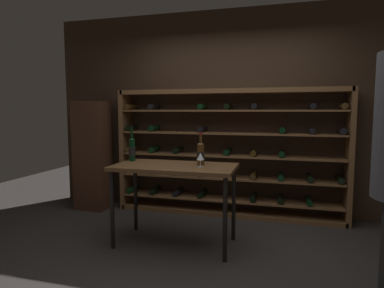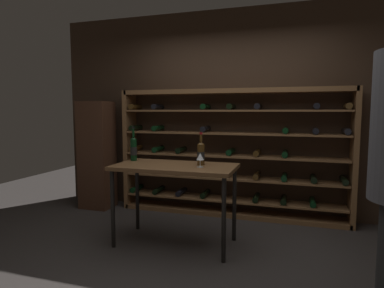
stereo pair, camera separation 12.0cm
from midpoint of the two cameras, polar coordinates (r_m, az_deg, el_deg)
The scene contains 8 objects.
ground_plane at distance 3.33m, azimuth 2.83°, elevation -19.43°, with size 9.29×9.29×0.00m, color #383330.
back_wall at distance 4.62m, azimuth 8.10°, elevation 5.42°, with size 5.22×0.10×2.79m, color #3D2B1E.
wine_rack at distance 4.46m, azimuth 7.37°, elevation -1.69°, with size 3.07×0.32×1.70m.
tasting_table at distance 3.47m, azimuth -1.98°, elevation -5.08°, with size 1.27×0.66×0.85m.
display_cabinet at distance 4.98m, azimuth -15.48°, elevation -1.85°, with size 0.44×0.36×1.55m, color #4C2D1E.
wine_bottle_green_slim at distance 3.79m, azimuth -9.19°, elevation -0.79°, with size 0.08×0.08×0.39m.
wine_bottle_black_capsule at distance 3.44m, azimuth 2.55°, elevation -1.60°, with size 0.08×0.08×0.34m.
wine_glass_stemmed_center at distance 3.30m, azimuth 2.47°, elevation -2.29°, with size 0.08×0.08×0.15m.
Camera 2 is at (0.81, -2.90, 1.41)m, focal length 30.79 mm.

